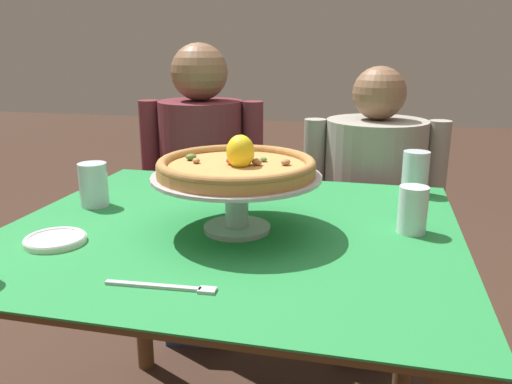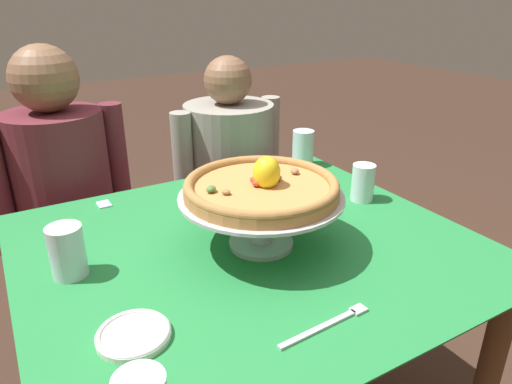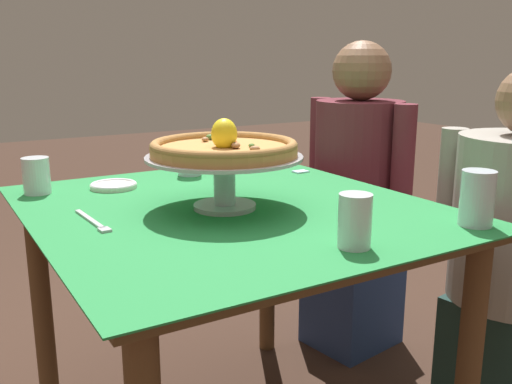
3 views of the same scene
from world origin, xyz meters
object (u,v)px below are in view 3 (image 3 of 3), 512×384
Objects in this scene: sugar_packet at (300,172)px; water_glass_side_right at (355,224)px; pizza at (224,147)px; pizza_stand at (224,170)px; water_glass_side_left at (189,159)px; water_glass_back_right at (477,201)px; dinner_fork at (93,222)px; water_glass_front_left at (37,178)px; side_plate at (114,185)px; diner_left at (356,206)px.

water_glass_side_right is at bearing -27.31° from sugar_packet.
pizza is 0.43m from water_glass_side_right.
pizza_stand is 3.32× the size of water_glass_side_left.
water_glass_back_right is at bearing 20.68° from water_glass_side_left.
sugar_packet is (-0.24, 0.77, -0.00)m from dinner_fork.
pizza_stand is at bearing -12.96° from water_glass_side_left.
dinner_fork is at bearing -97.61° from pizza_stand.
water_glass_back_right is 1.15× the size of water_glass_side_right.
pizza_stand reaches higher than dinner_fork.
water_glass_front_left is 0.76× the size of side_plate.
water_glass_front_left is 0.92× the size of water_glass_side_right.
water_glass_side_left is at bearing -114.32° from sugar_packet.
dinner_fork is at bearing 8.22° from water_glass_front_left.
water_glass_side_right is 0.10× the size of diner_left.
diner_left is (-0.79, 0.33, -0.24)m from water_glass_back_right.
side_plate is 0.95m from diner_left.
water_glass_front_left is 2.09× the size of sugar_packet.
water_glass_side_left is 0.10× the size of diner_left.
side_plate is at bearing -155.06° from pizza.
sugar_packet is at bearing 152.69° from water_glass_side_right.
pizza_stand is at bearing -168.38° from water_glass_side_right.
water_glass_front_left is at bearing -102.36° from side_plate.
water_glass_front_left is 0.22m from side_plate.
side_plate is (0.06, -0.28, -0.04)m from water_glass_side_left.
side_plate is 0.12× the size of diner_left.
pizza is at bearing -57.20° from sugar_packet.
dinner_fork is (0.38, 0.05, -0.04)m from water_glass_front_left.
pizza is 3.56× the size of water_glass_front_left.
side_plate reaches higher than dinner_fork.
pizza_stand is 0.61m from water_glass_back_right.
water_glass_front_left is 0.48m from water_glass_side_left.
sugar_packet is at bearing 122.80° from pizza.
pizza is at bearing 24.94° from side_plate.
pizza_stand reaches higher than side_plate.
water_glass_side_right reaches higher than side_plate.
diner_left is (0.08, 0.66, -0.23)m from water_glass_side_left.
pizza_stand is 0.35m from dinner_fork.
diner_left reaches higher than pizza.
water_glass_side_right is 0.61m from dinner_fork.
pizza is 0.31× the size of diner_left.
water_glass_side_right is (0.41, 0.08, -0.11)m from pizza.
pizza_stand is 0.57m from water_glass_front_left.
water_glass_back_right reaches higher than sugar_packet.
water_glass_side_right is at bearing 42.36° from dinner_fork.
pizza reaches higher than water_glass_side_right.
pizza is 3.29× the size of water_glass_side_right.
diner_left is at bearing 138.55° from water_glass_side_right.
water_glass_back_right is 0.35m from water_glass_side_right.
water_glass_side_left is 0.70m from diner_left.
side_plate is at bearing -91.45° from diner_left.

